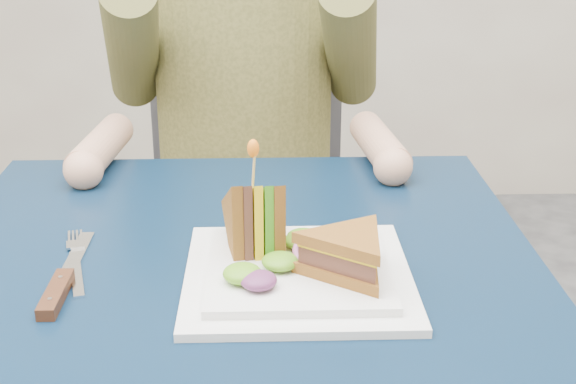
{
  "coord_description": "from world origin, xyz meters",
  "views": [
    {
      "loc": [
        0.04,
        -0.88,
        1.17
      ],
      "look_at": [
        0.07,
        -0.0,
        0.82
      ],
      "focal_mm": 50.0,
      "sensor_mm": 36.0,
      "label": 1
    }
  ],
  "objects_px": {
    "table": "(236,317)",
    "sandwich_upright": "(254,222)",
    "plate": "(298,273)",
    "sandwich_flat": "(349,254)",
    "chair": "(247,185)",
    "knife": "(60,286)",
    "fork": "(76,263)",
    "diner": "(242,20)"
  },
  "relations": [
    {
      "from": "table",
      "to": "sandwich_upright",
      "type": "bearing_deg",
      "value": -21.15
    },
    {
      "from": "plate",
      "to": "sandwich_flat",
      "type": "relative_size",
      "value": 1.47
    },
    {
      "from": "chair",
      "to": "knife",
      "type": "distance_m",
      "value": 0.86
    },
    {
      "from": "plate",
      "to": "chair",
      "type": "bearing_deg",
      "value": 95.41
    },
    {
      "from": "plate",
      "to": "knife",
      "type": "bearing_deg",
      "value": -176.37
    },
    {
      "from": "plate",
      "to": "knife",
      "type": "xyz_separation_m",
      "value": [
        -0.27,
        -0.02,
        -0.0
      ]
    },
    {
      "from": "fork",
      "to": "sandwich_upright",
      "type": "bearing_deg",
      "value": -0.47
    },
    {
      "from": "chair",
      "to": "sandwich_upright",
      "type": "height_order",
      "value": "chair"
    },
    {
      "from": "diner",
      "to": "plate",
      "type": "bearing_deg",
      "value": -83.71
    },
    {
      "from": "table",
      "to": "sandwich_flat",
      "type": "distance_m",
      "value": 0.2
    },
    {
      "from": "plate",
      "to": "knife",
      "type": "relative_size",
      "value": 1.18
    },
    {
      "from": "table",
      "to": "fork",
      "type": "relative_size",
      "value": 4.22
    },
    {
      "from": "table",
      "to": "plate",
      "type": "distance_m",
      "value": 0.13
    },
    {
      "from": "plate",
      "to": "sandwich_flat",
      "type": "distance_m",
      "value": 0.07
    },
    {
      "from": "plate",
      "to": "sandwich_upright",
      "type": "relative_size",
      "value": 1.9
    },
    {
      "from": "knife",
      "to": "sandwich_flat",
      "type": "bearing_deg",
      "value": -1.4
    },
    {
      "from": "sandwich_upright",
      "to": "fork",
      "type": "height_order",
      "value": "sandwich_upright"
    },
    {
      "from": "diner",
      "to": "knife",
      "type": "relative_size",
      "value": 3.37
    },
    {
      "from": "table",
      "to": "fork",
      "type": "height_order",
      "value": "fork"
    },
    {
      "from": "diner",
      "to": "sandwich_upright",
      "type": "height_order",
      "value": "diner"
    },
    {
      "from": "sandwich_upright",
      "to": "plate",
      "type": "bearing_deg",
      "value": -42.04
    },
    {
      "from": "diner",
      "to": "plate",
      "type": "relative_size",
      "value": 2.87
    },
    {
      "from": "sandwich_flat",
      "to": "plate",
      "type": "bearing_deg",
      "value": 155.56
    },
    {
      "from": "table",
      "to": "fork",
      "type": "bearing_deg",
      "value": -177.55
    },
    {
      "from": "sandwich_flat",
      "to": "fork",
      "type": "xyz_separation_m",
      "value": [
        -0.32,
        0.07,
        -0.04
      ]
    },
    {
      "from": "table",
      "to": "diner",
      "type": "distance_m",
      "value": 0.68
    },
    {
      "from": "sandwich_flat",
      "to": "knife",
      "type": "height_order",
      "value": "sandwich_flat"
    },
    {
      "from": "table",
      "to": "fork",
      "type": "distance_m",
      "value": 0.21
    },
    {
      "from": "sandwich_flat",
      "to": "sandwich_upright",
      "type": "bearing_deg",
      "value": 146.29
    },
    {
      "from": "sandwich_upright",
      "to": "sandwich_flat",
      "type": "bearing_deg",
      "value": -33.71
    },
    {
      "from": "knife",
      "to": "chair",
      "type": "bearing_deg",
      "value": 76.62
    },
    {
      "from": "chair",
      "to": "knife",
      "type": "height_order",
      "value": "chair"
    },
    {
      "from": "plate",
      "to": "fork",
      "type": "relative_size",
      "value": 1.46
    },
    {
      "from": "diner",
      "to": "plate",
      "type": "height_order",
      "value": "diner"
    },
    {
      "from": "table",
      "to": "chair",
      "type": "bearing_deg",
      "value": 90.0
    },
    {
      "from": "chair",
      "to": "fork",
      "type": "height_order",
      "value": "chair"
    },
    {
      "from": "diner",
      "to": "knife",
      "type": "height_order",
      "value": "diner"
    },
    {
      "from": "plate",
      "to": "knife",
      "type": "distance_m",
      "value": 0.27
    },
    {
      "from": "diner",
      "to": "fork",
      "type": "xyz_separation_m",
      "value": [
        -0.19,
        -0.64,
        -0.18
      ]
    },
    {
      "from": "sandwich_flat",
      "to": "knife",
      "type": "bearing_deg",
      "value": 178.6
    },
    {
      "from": "table",
      "to": "plate",
      "type": "bearing_deg",
      "value": -36.04
    },
    {
      "from": "diner",
      "to": "chair",
      "type": "bearing_deg",
      "value": 90.0
    }
  ]
}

